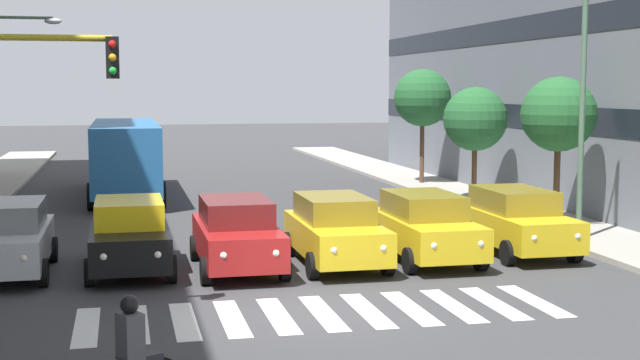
# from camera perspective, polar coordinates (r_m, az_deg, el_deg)

# --- Properties ---
(ground_plane) EXTENTS (180.00, 180.00, 0.00)m
(ground_plane) POSITION_cam_1_polar(r_m,az_deg,el_deg) (17.45, 0.20, -8.61)
(ground_plane) COLOR #38383A
(crosswalk_markings) EXTENTS (9.45, 2.80, 0.01)m
(crosswalk_markings) POSITION_cam_1_polar(r_m,az_deg,el_deg) (17.45, 0.20, -8.60)
(crosswalk_markings) COLOR silver
(crosswalk_markings) RESTS_ON ground_plane
(car_0) EXTENTS (2.02, 4.44, 1.72)m
(car_0) POSITION_cam_1_polar(r_m,az_deg,el_deg) (24.01, 12.57, -2.56)
(car_0) COLOR gold
(car_0) RESTS_ON ground_plane
(car_1) EXTENTS (2.02, 4.44, 1.72)m
(car_1) POSITION_cam_1_polar(r_m,az_deg,el_deg) (22.60, 6.81, -2.99)
(car_1) COLOR gold
(car_1) RESTS_ON ground_plane
(car_2) EXTENTS (2.02, 4.44, 1.72)m
(car_2) POSITION_cam_1_polar(r_m,az_deg,el_deg) (21.88, 0.99, -3.25)
(car_2) COLOR gold
(car_2) RESTS_ON ground_plane
(car_3) EXTENTS (2.02, 4.44, 1.72)m
(car_3) POSITION_cam_1_polar(r_m,az_deg,el_deg) (21.40, -5.42, -3.48)
(car_3) COLOR maroon
(car_3) RESTS_ON ground_plane
(car_4) EXTENTS (2.02, 4.44, 1.72)m
(car_4) POSITION_cam_1_polar(r_m,az_deg,el_deg) (21.62, -12.23, -3.50)
(car_4) COLOR black
(car_4) RESTS_ON ground_plane
(car_5) EXTENTS (2.02, 4.44, 1.72)m
(car_5) POSITION_cam_1_polar(r_m,az_deg,el_deg) (21.99, -19.57, -3.55)
(car_5) COLOR #B2B7BC
(car_5) RESTS_ON ground_plane
(bus_behind_traffic) EXTENTS (2.78, 10.50, 3.00)m
(bus_behind_traffic) POSITION_cam_1_polar(r_m,az_deg,el_deg) (36.20, -12.50, 1.84)
(bus_behind_traffic) COLOR #286BAD
(bus_behind_traffic) RESTS_ON ground_plane
(street_lamp_left) EXTENTS (2.78, 0.28, 7.86)m
(street_lamp_left) POSITION_cam_1_polar(r_m,az_deg,el_deg) (25.31, 15.89, 6.87)
(street_lamp_left) COLOR #4C6B56
(street_lamp_left) RESTS_ON sidewalk_left
(street_tree_1) EXTENTS (2.33, 2.33, 4.60)m
(street_tree_1) POSITION_cam_1_polar(r_m,az_deg,el_deg) (28.29, 15.20, 4.10)
(street_tree_1) COLOR #513823
(street_tree_1) RESTS_ON sidewalk_left
(street_tree_2) EXTENTS (2.43, 2.43, 4.28)m
(street_tree_2) POSITION_cam_1_polar(r_m,az_deg,el_deg) (33.88, 10.02, 3.89)
(street_tree_2) COLOR #513823
(street_tree_2) RESTS_ON sidewalk_left
(street_tree_3) EXTENTS (2.56, 2.56, 5.08)m
(street_tree_3) POSITION_cam_1_polar(r_m,az_deg,el_deg) (39.61, 6.66, 5.29)
(street_tree_3) COLOR #513823
(street_tree_3) RESTS_ON sidewalk_left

